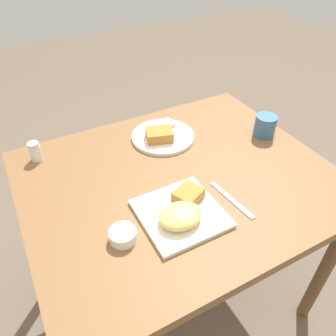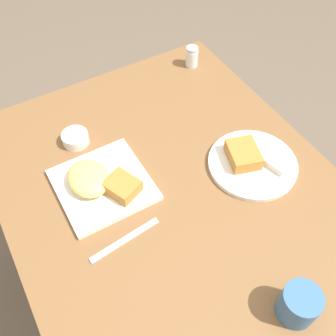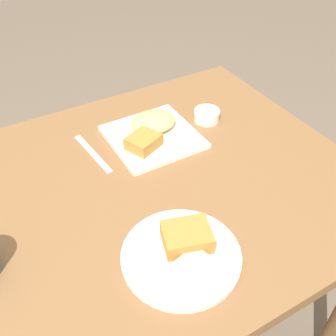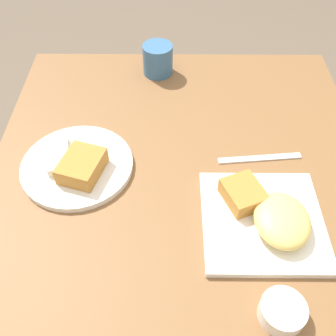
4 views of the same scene
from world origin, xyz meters
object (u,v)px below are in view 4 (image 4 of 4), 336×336
plate_square_near (267,217)px  coffee_mug (158,59)px  butter_knife (260,158)px  sauce_ramekin (282,311)px  plate_oval_far (77,165)px

plate_square_near → coffee_mug: 0.56m
butter_knife → sauce_ramekin: bearing=81.2°
butter_knife → coffee_mug: 0.42m
butter_knife → coffee_mug: coffee_mug is taller
plate_oval_far → coffee_mug: bearing=-24.6°
plate_square_near → plate_oval_far: (0.14, 0.40, -0.01)m
plate_square_near → butter_knife: (0.18, -0.02, -0.02)m
plate_oval_far → sauce_ramekin: plate_oval_far is taller
plate_square_near → sauce_ramekin: plate_square_near is taller
sauce_ramekin → butter_knife: 0.36m
plate_oval_far → butter_knife: bearing=-85.1°
plate_square_near → butter_knife: bearing=-4.9°
sauce_ramekin → coffee_mug: size_ratio=0.91×
plate_oval_far → butter_knife: 0.42m
plate_oval_far → coffee_mug: 0.41m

